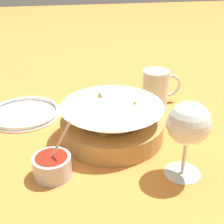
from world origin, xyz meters
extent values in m
plane|color=orange|center=(0.00, 0.00, 0.00)|extent=(4.00, 4.00, 0.00)
cylinder|color=#B2894C|center=(0.04, 0.03, 0.02)|extent=(0.24, 0.24, 0.05)
cone|color=#EDE5C6|center=(0.04, 0.03, 0.04)|extent=(0.23, 0.23, 0.08)
cylinder|color=#3D842D|center=(0.04, 0.03, 0.03)|extent=(0.18, 0.18, 0.01)
pyramid|color=#CC8E42|center=(0.09, 0.03, 0.06)|extent=(0.08, 0.08, 0.06)
pyramid|color=#CC8E42|center=(0.02, 0.08, 0.06)|extent=(0.08, 0.08, 0.07)
pyramid|color=#CC8E42|center=(0.01, -0.01, 0.05)|extent=(0.05, 0.06, 0.05)
cylinder|color=#B7B7BC|center=(-0.10, -0.08, 0.02)|extent=(0.07, 0.07, 0.04)
cylinder|color=red|center=(-0.10, -0.08, 0.03)|extent=(0.06, 0.06, 0.03)
cylinder|color=#B7B7BC|center=(-0.09, -0.08, 0.07)|extent=(0.06, 0.01, 0.10)
cylinder|color=silver|center=(0.15, -0.12, 0.00)|extent=(0.07, 0.07, 0.00)
cylinder|color=silver|center=(0.15, -0.12, 0.04)|extent=(0.01, 0.01, 0.08)
sphere|color=silver|center=(0.15, -0.12, 0.11)|extent=(0.08, 0.08, 0.08)
sphere|color=beige|center=(0.15, -0.12, 0.10)|extent=(0.06, 0.06, 0.06)
cylinder|color=silver|center=(0.19, 0.19, 0.05)|extent=(0.07, 0.07, 0.10)
cylinder|color=#935119|center=(0.19, 0.19, 0.04)|extent=(0.06, 0.06, 0.07)
torus|color=silver|center=(0.23, 0.19, 0.05)|extent=(0.07, 0.01, 0.07)
cylinder|color=white|center=(-0.17, 0.18, 0.00)|extent=(0.19, 0.19, 0.01)
torus|color=white|center=(-0.17, 0.18, 0.01)|extent=(0.18, 0.18, 0.01)
camera|label=1|loc=(-0.07, -0.58, 0.39)|focal=50.00mm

